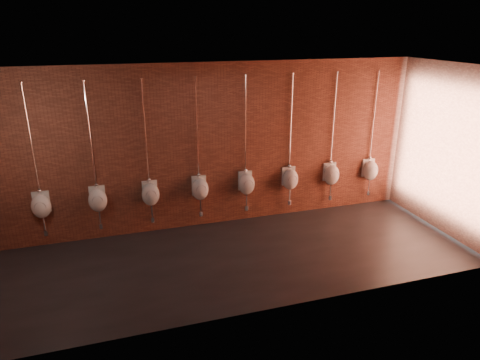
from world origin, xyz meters
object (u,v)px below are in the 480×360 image
at_px(urinal_2, 98,199).
at_px(urinal_8, 370,170).
at_px(urinal_5, 246,183).
at_px(urinal_1, 41,205).
at_px(urinal_4, 200,188).
at_px(urinal_6, 290,178).
at_px(urinal_7, 331,174).
at_px(urinal_3, 150,193).

distance_m(urinal_2, urinal_8, 5.71).
xyz_separation_m(urinal_5, urinal_8, (2.85, 0.00, 0.00)).
relative_size(urinal_5, urinal_8, 1.00).
height_order(urinal_1, urinal_4, same).
relative_size(urinal_4, urinal_8, 1.00).
distance_m(urinal_5, urinal_6, 0.95).
bearing_deg(urinal_6, urinal_7, 0.00).
bearing_deg(urinal_8, urinal_4, 180.00).
bearing_deg(urinal_2, urinal_8, 0.00).
height_order(urinal_6, urinal_8, same).
bearing_deg(urinal_8, urinal_3, 180.00).
xyz_separation_m(urinal_2, urinal_4, (1.90, 0.00, 0.00)).
bearing_deg(urinal_5, urinal_1, 180.00).
distance_m(urinal_4, urinal_8, 3.81).
bearing_deg(urinal_4, urinal_8, 0.00).
height_order(urinal_1, urinal_5, same).
bearing_deg(urinal_3, urinal_8, 0.00).
bearing_deg(urinal_1, urinal_6, 0.00).
bearing_deg(urinal_5, urinal_3, 180.00).
bearing_deg(urinal_8, urinal_2, 180.00).
distance_m(urinal_3, urinal_4, 0.95).
distance_m(urinal_7, urinal_8, 0.95).
bearing_deg(urinal_4, urinal_2, 180.00).
height_order(urinal_4, urinal_5, same).
height_order(urinal_2, urinal_8, same).
bearing_deg(urinal_5, urinal_2, 180.00).
height_order(urinal_1, urinal_2, same).
relative_size(urinal_6, urinal_8, 1.00).
distance_m(urinal_4, urinal_6, 1.90).
relative_size(urinal_2, urinal_6, 1.00).
height_order(urinal_1, urinal_3, same).
distance_m(urinal_1, urinal_2, 0.95).
height_order(urinal_2, urinal_4, same).
relative_size(urinal_1, urinal_5, 1.00).
bearing_deg(urinal_6, urinal_8, 0.00).
height_order(urinal_4, urinal_8, same).
relative_size(urinal_2, urinal_8, 1.00).
height_order(urinal_2, urinal_5, same).
xyz_separation_m(urinal_3, urinal_8, (4.76, 0.00, 0.00)).
bearing_deg(urinal_7, urinal_3, 180.00).
height_order(urinal_6, urinal_7, same).
height_order(urinal_4, urinal_7, same).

